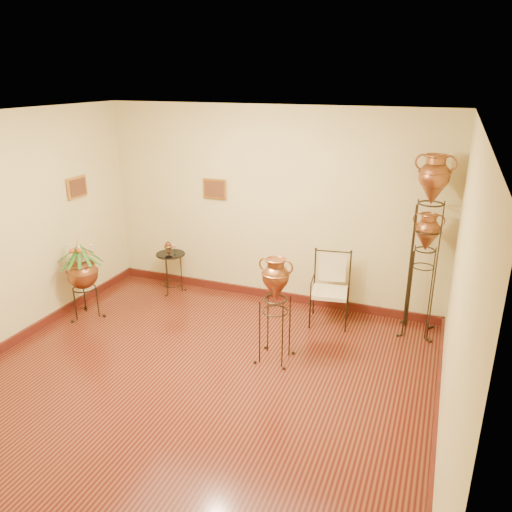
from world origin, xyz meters
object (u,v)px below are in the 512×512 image
(amphora_mid, at_px, (422,274))
(armchair, at_px, (330,290))
(amphora_tall, at_px, (426,246))
(side_table, at_px, (172,272))
(planter_urn, at_px, (82,270))

(amphora_mid, xyz_separation_m, armchair, (-1.12, -0.14, -0.34))
(amphora_tall, height_order, side_table, amphora_tall)
(amphora_mid, height_order, planter_urn, amphora_mid)
(amphora_tall, height_order, amphora_mid, amphora_tall)
(armchair, height_order, side_table, armchair)
(armchair, bearing_deg, amphora_tall, -1.30)
(planter_urn, xyz_separation_m, armchair, (3.18, 1.02, -0.20))
(amphora_tall, distance_m, planter_urn, 4.48)
(amphora_tall, height_order, planter_urn, amphora_tall)
(amphora_mid, distance_m, armchair, 1.18)
(planter_urn, bearing_deg, armchair, 17.82)
(amphora_mid, height_order, side_table, amphora_mid)
(armchair, xyz_separation_m, side_table, (-2.50, 0.14, -0.16))
(amphora_mid, xyz_separation_m, planter_urn, (-4.30, -1.16, -0.14))
(amphora_tall, relative_size, side_table, 2.95)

